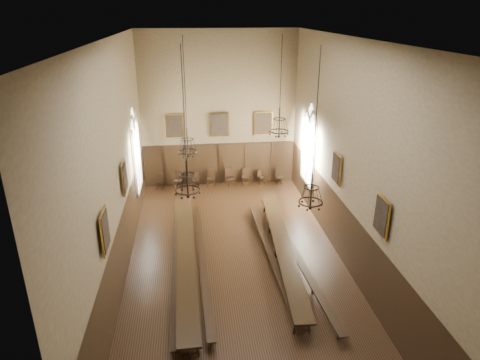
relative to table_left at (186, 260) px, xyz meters
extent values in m
cube|color=black|center=(2.10, 0.16, -0.43)|extent=(9.00, 18.00, 0.02)
cube|color=black|center=(2.10, 0.16, 8.59)|extent=(9.00, 18.00, 0.02)
cube|color=#857051|center=(2.10, 9.17, 4.08)|extent=(9.00, 0.02, 9.00)
cube|color=#857051|center=(2.10, -8.85, 4.08)|extent=(9.00, 0.02, 9.00)
cube|color=#857051|center=(-2.41, 0.16, 4.08)|extent=(0.02, 18.00, 9.00)
cube|color=#857051|center=(6.61, 0.16, 4.08)|extent=(0.02, 18.00, 9.00)
cube|color=black|center=(0.00, 0.00, 0.38)|extent=(0.99, 10.81, 0.08)
cube|color=black|center=(4.07, 0.29, 0.33)|extent=(1.35, 10.16, 0.07)
cube|color=black|center=(-0.39, 0.11, 0.02)|extent=(0.49, 10.39, 0.05)
cube|color=black|center=(0.67, 0.09, 0.00)|extent=(0.55, 9.85, 0.05)
cube|color=black|center=(3.55, -0.04, -0.03)|extent=(0.49, 9.31, 0.05)
cube|color=black|center=(4.55, 0.15, 0.03)|extent=(1.04, 10.52, 0.05)
cube|color=black|center=(-1.50, 8.66, 0.01)|extent=(0.49, 0.49, 0.05)
cube|color=black|center=(-1.50, 8.84, 0.26)|extent=(0.40, 0.14, 0.48)
cube|color=black|center=(-0.44, 8.67, 0.05)|extent=(0.53, 0.53, 0.05)
cube|color=black|center=(-0.44, 8.86, 0.32)|extent=(0.44, 0.14, 0.53)
cube|color=black|center=(0.61, 8.66, 0.00)|extent=(0.43, 0.43, 0.05)
cube|color=black|center=(0.61, 8.82, 0.23)|extent=(0.39, 0.08, 0.46)
cube|color=black|center=(1.51, 8.73, 0.06)|extent=(0.51, 0.51, 0.05)
cube|color=black|center=(1.51, 8.93, 0.33)|extent=(0.45, 0.11, 0.53)
cube|color=black|center=(2.68, 8.73, 0.07)|extent=(0.58, 0.58, 0.05)
cube|color=black|center=(2.68, 8.93, 0.34)|extent=(0.45, 0.19, 0.54)
cube|color=black|center=(3.64, 8.72, 0.06)|extent=(0.46, 0.46, 0.05)
cube|color=black|center=(3.64, 8.92, 0.33)|extent=(0.45, 0.05, 0.54)
cube|color=black|center=(4.57, 8.76, -0.02)|extent=(0.48, 0.48, 0.05)
cube|color=black|center=(4.57, 8.92, 0.21)|extent=(0.37, 0.15, 0.45)
cube|color=black|center=(5.68, 8.67, 0.03)|extent=(0.43, 0.43, 0.05)
cube|color=black|center=(5.68, 8.85, 0.27)|extent=(0.42, 0.06, 0.50)
cylinder|color=black|center=(0.28, 2.99, 6.65)|extent=(0.03, 0.03, 3.85)
torus|color=black|center=(0.28, 2.99, 3.67)|extent=(0.86, 0.86, 0.05)
torus|color=black|center=(0.28, 2.99, 4.22)|extent=(0.54, 0.54, 0.04)
cylinder|color=black|center=(0.28, 2.99, 4.12)|extent=(0.06, 0.06, 1.21)
cylinder|color=black|center=(4.38, 3.14, 7.04)|extent=(0.03, 0.03, 3.08)
torus|color=black|center=(4.38, 3.14, 4.42)|extent=(0.88, 0.88, 0.05)
torus|color=black|center=(4.38, 3.14, 4.98)|extent=(0.56, 0.56, 0.04)
cylinder|color=black|center=(4.38, 3.14, 4.88)|extent=(0.06, 0.06, 1.24)
cylinder|color=black|center=(0.26, -1.92, 6.76)|extent=(0.03, 0.03, 3.63)
torus|color=black|center=(0.26, -1.92, 3.90)|extent=(0.84, 0.84, 0.05)
torus|color=black|center=(0.26, -1.92, 4.45)|extent=(0.54, 0.54, 0.04)
cylinder|color=black|center=(0.26, -1.92, 4.35)|extent=(0.06, 0.06, 1.19)
cylinder|color=black|center=(4.23, -2.82, 6.61)|extent=(0.03, 0.03, 3.93)
torus|color=black|center=(4.23, -2.82, 3.66)|extent=(0.80, 0.80, 0.05)
torus|color=black|center=(4.23, -2.82, 4.18)|extent=(0.51, 0.51, 0.04)
cylinder|color=black|center=(4.23, -2.82, 4.09)|extent=(0.06, 0.06, 1.13)
cube|color=#B4822B|center=(-0.50, 9.04, 3.28)|extent=(1.10, 0.12, 1.40)
cube|color=black|center=(-0.50, 9.04, 3.28)|extent=(0.98, 0.02, 1.28)
cube|color=#B4822B|center=(2.10, 9.04, 3.28)|extent=(1.10, 0.12, 1.40)
cube|color=black|center=(2.10, 9.04, 3.28)|extent=(0.98, 0.02, 1.28)
cube|color=#B4822B|center=(4.70, 9.04, 3.28)|extent=(1.10, 0.12, 1.40)
cube|color=black|center=(4.70, 9.04, 3.28)|extent=(0.98, 0.02, 1.28)
cube|color=#B4822B|center=(-2.28, 1.16, 3.28)|extent=(0.12, 1.00, 1.30)
cube|color=black|center=(-2.28, 1.16, 3.28)|extent=(0.02, 0.88, 1.18)
cube|color=#B4822B|center=(-2.28, -3.34, 3.28)|extent=(0.12, 1.00, 1.30)
cube|color=black|center=(-2.28, -3.34, 3.28)|extent=(0.02, 0.88, 1.18)
cube|color=#B4822B|center=(6.48, 1.16, 3.28)|extent=(0.12, 1.00, 1.30)
cube|color=black|center=(6.48, 1.16, 3.28)|extent=(0.02, 0.88, 1.18)
cube|color=#B4822B|center=(6.48, -3.34, 3.28)|extent=(0.12, 1.00, 1.30)
cube|color=black|center=(6.48, -3.34, 3.28)|extent=(0.02, 0.88, 1.18)
camera|label=1|loc=(0.45, -15.15, 9.52)|focal=32.00mm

